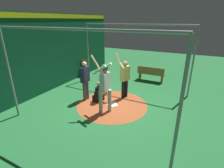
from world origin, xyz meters
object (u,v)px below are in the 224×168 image
visitor (125,77)px  bat_rack (84,68)px  batter (105,83)px  catcher (99,93)px  home_plate (112,104)px  umpire (85,79)px  bench (151,74)px

visitor → bat_rack: size_ratio=1.98×
batter → catcher: (-0.70, 0.73, -0.84)m
home_plate → batter: 1.35m
umpire → bat_rack: (-2.12, 2.79, -0.50)m
visitor → bench: (0.48, 2.81, -0.56)m
batter → bat_rack: size_ratio=2.14×
home_plate → visitor: size_ratio=0.20×
bat_rack → catcher: bearing=-44.1°
catcher → bat_rack: (-2.73, 2.65, 0.14)m
umpire → bench: umpire is taller
catcher → umpire: size_ratio=0.52×
batter → catcher: 1.32m
batter → home_plate: bearing=92.2°
visitor → bat_rack: bearing=174.1°
home_plate → visitor: visitor is taller
bat_rack → bench: bearing=14.2°
umpire → visitor: 1.77m
umpire → visitor: visitor is taller
visitor → batter: bearing=-74.1°
batter → bat_rack: 4.87m
catcher → visitor: 1.37m
home_plate → bench: 3.83m
home_plate → catcher: (-0.68, 0.08, 0.34)m
catcher → visitor: size_ratio=0.44×
catcher → bat_rack: bearing=135.9°
catcher → bench: catcher is taller
home_plate → batter: (0.02, -0.65, 1.19)m
catcher → home_plate: bearing=-7.0°
catcher → umpire: (-0.62, -0.14, 0.64)m
catcher → bench: bearing=70.3°
umpire → bat_rack: size_ratio=1.67×
home_plate → bat_rack: bat_rack is taller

